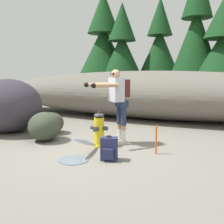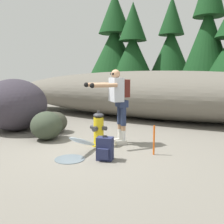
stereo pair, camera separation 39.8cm
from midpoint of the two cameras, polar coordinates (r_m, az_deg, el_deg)
The scene contains 15 objects.
ground_plane at distance 5.75m, azimuth -6.69°, elevation -8.14°, with size 56.00×56.00×0.04m, color slate.
dirt_embankment at distance 9.60m, azimuth 6.86°, elevation 3.89°, with size 13.35×3.20×1.75m, color #666056.
fire_hydrant at distance 5.78m, azimuth -4.87°, elevation -4.02°, with size 0.41×0.36×0.80m.
hydrant_water_jet at distance 5.21m, azimuth -8.85°, elevation -7.70°, with size 0.57×1.22×0.47m.
utility_worker at distance 5.85m, azimuth -0.76°, elevation 3.35°, with size 0.92×0.99×1.72m.
spare_backpack at distance 4.87m, azimuth -3.02°, elevation -8.23°, with size 0.34×0.33×0.47m.
boulder_large at distance 7.84m, azimuth -23.33°, elevation 1.33°, with size 1.83×1.95×1.48m, color #36313A.
boulder_mid at distance 6.52m, azimuth -16.47°, elevation -3.09°, with size 0.90×0.78×0.70m, color #353E2F.
boulder_small at distance 7.31m, azimuth -14.93°, elevation -2.34°, with size 0.68×0.72×0.58m, color #35362B.
pine_tree_far_left at distance 15.41m, azimuth -2.67°, elevation 15.53°, with size 2.86×2.86×6.29m.
pine_tree_left at distance 14.42m, azimuth 1.41°, elevation 14.12°, with size 2.33×2.33×5.44m.
pine_tree_center at distance 14.84m, azimuth 9.73°, elevation 15.06°, with size 2.13×2.13×5.77m.
pine_tree_right at distance 13.29m, azimuth 17.39°, elevation 17.44°, with size 2.20×2.20×6.78m.
pine_tree_far_right at distance 12.44m, azimuth 22.75°, elevation 13.30°, with size 2.77×2.77×5.12m.
survey_stake at distance 5.27m, azimuth 7.65°, elevation -6.07°, with size 0.04×0.04×0.60m, color #E55914.
Camera 1 is at (2.66, -4.81, 1.60)m, focal length 41.16 mm.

